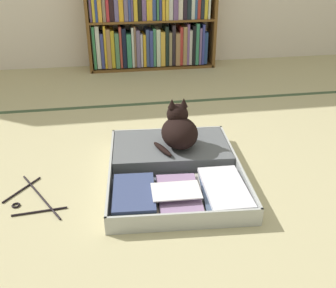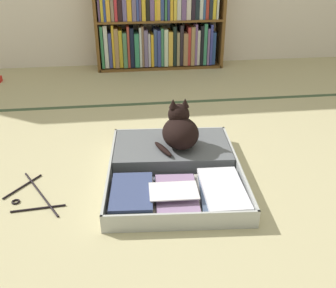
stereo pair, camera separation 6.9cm
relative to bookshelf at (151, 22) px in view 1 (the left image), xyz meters
The scene contains 6 objects.
ground_plane 2.30m from the bookshelf, 91.99° to the right, with size 10.00×10.00×0.00m, color tan.
tatami_border 1.12m from the bookshelf, 94.39° to the right, with size 4.80×0.05×0.00m.
bookshelf is the anchor object (origin of this frame).
open_suitcase 2.12m from the bookshelf, 93.97° to the right, with size 0.76×0.92×0.09m.
black_cat 1.95m from the bookshelf, 92.73° to the right, with size 0.26×0.27×0.27m.
clothes_hanger 2.42m from the bookshelf, 111.74° to the right, with size 0.32×0.41×0.01m.
Camera 1 is at (-0.40, -1.58, 1.12)m, focal length 40.39 mm.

